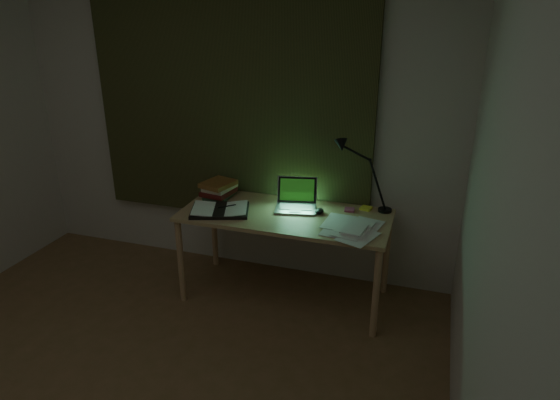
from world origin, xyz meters
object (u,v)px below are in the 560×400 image
Objects in this scene: desk at (285,256)px; loose_papers at (347,228)px; laptop at (296,196)px; open_textbook at (220,210)px; book_stack at (219,189)px; desk_lamp at (388,176)px.

desk is 0.59m from loose_papers.
open_textbook is at bearing -170.02° from laptop.
desk is at bearing -4.22° from open_textbook.
open_textbook reaches higher than desk.
laptop is 0.47m from loose_papers.
desk_lamp reaches higher than book_stack.
loose_papers is at bearing -116.26° from desk_lamp.
laptop is 0.55m from open_textbook.
book_stack is 0.72× the size of loose_papers.
book_stack is at bearing -173.98° from desk_lamp.
loose_papers is 0.62× the size of desk_lamp.
book_stack reaches higher than desk.
open_textbook is at bearing -64.04° from book_stack.
loose_papers is (1.05, -0.27, -0.05)m from book_stack.
desk is 0.93m from desk_lamp.
desk is 0.45m from laptop.
desk is at bearing 165.46° from loose_papers.
desk is 3.67× the size of open_textbook.
open_textbook is 0.92m from loose_papers.
loose_papers is (0.92, -0.01, -0.01)m from open_textbook.
book_stack is (-0.13, 0.27, 0.05)m from open_textbook.
open_textbook is 0.76× the size of desk_lamp.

